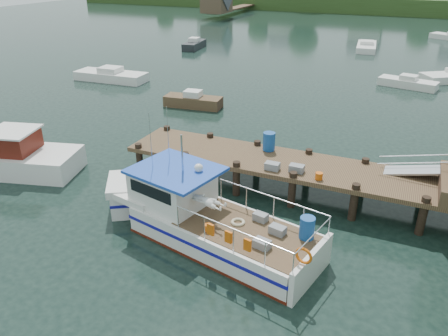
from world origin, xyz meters
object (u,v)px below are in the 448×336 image
at_px(moored_e, 194,44).
at_px(dock, 417,165).
at_px(moored_d, 366,46).
at_px(work_boat, 0,157).
at_px(lobster_boat, 198,215).
at_px(moored_rowboat, 193,101).
at_px(moored_b, 408,83).
at_px(moored_a, 111,76).

bearing_deg(moored_e, dock, -67.23).
height_order(dock, moored_d, dock).
relative_size(dock, work_boat, 1.97).
xyz_separation_m(lobster_boat, moored_rowboat, (-7.54, 13.98, -0.40)).
bearing_deg(moored_d, moored_b, -46.87).
xyz_separation_m(moored_rowboat, moored_d, (8.19, 27.13, -0.06)).
xyz_separation_m(dock, moored_e, (-24.93, 29.13, -1.79)).
xyz_separation_m(work_boat, moored_a, (-5.96, 16.62, -0.28)).
bearing_deg(moored_b, moored_rowboat, -161.10).
relative_size(dock, moored_rowboat, 3.99).
distance_m(lobster_boat, moored_e, 38.26).
distance_m(moored_rowboat, moored_a, 10.54).
distance_m(dock, moored_e, 38.38).
height_order(lobster_boat, moored_rowboat, lobster_boat).
relative_size(dock, moored_e, 3.61).
bearing_deg(work_boat, moored_b, 39.49).
height_order(dock, lobster_boat, lobster_boat).
height_order(lobster_boat, moored_d, lobster_boat).
xyz_separation_m(work_boat, moored_b, (17.39, 24.64, -0.34)).
distance_m(moored_rowboat, moored_b, 17.88).
height_order(moored_rowboat, moored_a, moored_rowboat).
bearing_deg(moored_rowboat, dock, -8.54).
distance_m(dock, lobster_boat, 8.68).
distance_m(dock, moored_rowboat, 17.43).
bearing_deg(moored_d, moored_e, -134.43).
relative_size(moored_a, moored_d, 1.03).
bearing_deg(moored_d, moored_rowboat, -82.66).
bearing_deg(moored_rowboat, moored_e, 140.95).
relative_size(work_boat, moored_d, 1.36).
xyz_separation_m(moored_rowboat, moored_b, (13.49, 11.74, -0.07)).
height_order(moored_rowboat, moored_e, moored_e).
xyz_separation_m(moored_a, moored_d, (18.05, 23.41, -0.05)).
xyz_separation_m(dock, moored_d, (-6.48, 36.37, -1.86)).
height_order(lobster_boat, moored_a, lobster_boat).
bearing_deg(dock, moored_a, 152.16).
xyz_separation_m(dock, moored_b, (-1.18, 20.98, -1.87)).
height_order(lobster_boat, moored_b, lobster_boat).
bearing_deg(dock, lobster_boat, -146.36).
xyz_separation_m(lobster_boat, moored_a, (-17.40, 17.70, -0.41)).
bearing_deg(moored_a, moored_rowboat, -4.11).
height_order(lobster_boat, work_boat, lobster_boat).
height_order(dock, moored_a, dock).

